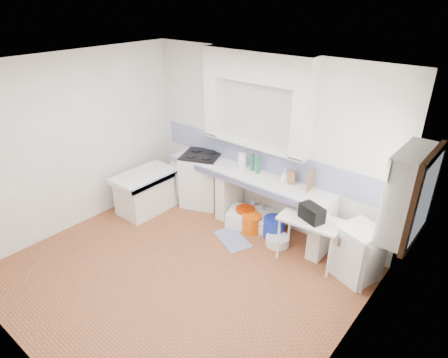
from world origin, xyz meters
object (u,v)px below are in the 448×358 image
Objects in this scene: sink at (255,220)px; side_table at (308,240)px; fridge at (358,253)px; stove at (202,180)px.

sink is 1.17m from side_table.
side_table is 1.10× the size of fridge.
sink is (1.23, -0.03, -0.36)m from stove.
fridge is at bearing 4.32° from side_table.
stove reaches higher than fridge.
fridge is at bearing -25.31° from sink.
stove is 3.03m from fridge.
side_table is at bearing -29.40° from stove.
stove reaches higher than side_table.
side_table is (1.11, -0.28, 0.25)m from sink.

